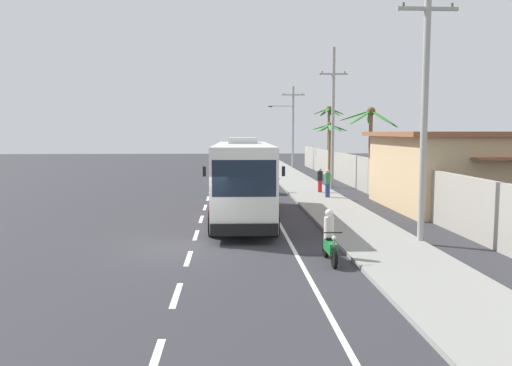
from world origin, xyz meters
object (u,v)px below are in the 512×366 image
at_px(pedestrian_midwalk, 328,183).
at_px(pedestrian_near_kerb, 320,180).
at_px(utility_pole_nearest, 425,105).
at_px(palm_nearest, 370,128).
at_px(utility_pole_mid, 333,116).
at_px(palm_second, 329,123).
at_px(coach_bus_foreground, 243,177).
at_px(motorcycle_beside_bus, 330,241).
at_px(motorcycle_trailing, 275,184).
at_px(palm_third, 330,135).
at_px(utility_pole_far, 292,125).

bearing_deg(pedestrian_midwalk, pedestrian_near_kerb, -163.41).
xyz_separation_m(utility_pole_nearest, palm_nearest, (2.28, 15.13, -0.73)).
height_order(utility_pole_mid, palm_nearest, utility_pole_mid).
distance_m(pedestrian_near_kerb, palm_second, 17.67).
xyz_separation_m(coach_bus_foreground, pedestrian_near_kerb, (5.32, 9.30, -1.02)).
height_order(motorcycle_beside_bus, motorcycle_trailing, motorcycle_trailing).
height_order(coach_bus_foreground, palm_second, palm_second).
xyz_separation_m(pedestrian_midwalk, utility_pole_mid, (1.59, 6.56, 4.22)).
height_order(utility_pole_nearest, palm_third, utility_pole_nearest).
distance_m(motorcycle_trailing, pedestrian_midwalk, 4.19).
bearing_deg(utility_pole_far, pedestrian_midwalk, -92.09).
height_order(palm_nearest, palm_third, palm_nearest).
relative_size(pedestrian_midwalk, utility_pole_nearest, 0.17).
relative_size(motorcycle_beside_bus, utility_pole_nearest, 0.20).
relative_size(utility_pole_nearest, palm_second, 1.46).
bearing_deg(motorcycle_beside_bus, pedestrian_near_kerb, 80.89).
bearing_deg(utility_pole_mid, pedestrian_midwalk, -103.66).
bearing_deg(utility_pole_nearest, utility_pole_mid, 88.25).
xyz_separation_m(motorcycle_beside_bus, palm_second, (6.62, 34.27, 4.27)).
height_order(pedestrian_near_kerb, utility_pole_nearest, utility_pole_nearest).
distance_m(utility_pole_far, palm_third, 11.83).
xyz_separation_m(utility_pole_nearest, utility_pole_mid, (0.58, 19.08, 0.20)).
xyz_separation_m(utility_pole_far, palm_nearest, (2.36, -23.02, -0.59)).
height_order(palm_second, palm_third, palm_second).
distance_m(motorcycle_trailing, palm_nearest, 7.27).
distance_m(coach_bus_foreground, utility_pole_far, 33.06).
height_order(pedestrian_midwalk, utility_pole_mid, utility_pole_mid).
bearing_deg(utility_pole_nearest, pedestrian_midwalk, 94.62).
relative_size(coach_bus_foreground, utility_pole_mid, 1.14).
height_order(motorcycle_trailing, palm_second, palm_second).
xyz_separation_m(motorcycle_trailing, utility_pole_nearest, (3.99, -15.44, 4.38)).
relative_size(coach_bus_foreground, motorcycle_beside_bus, 5.91).
height_order(coach_bus_foreground, utility_pole_nearest, utility_pole_nearest).
relative_size(utility_pole_far, palm_third, 1.82).
distance_m(utility_pole_nearest, utility_pole_far, 38.15).
distance_m(pedestrian_near_kerb, palm_third, 12.11).
bearing_deg(palm_third, utility_pole_far, 99.43).
bearing_deg(utility_pole_nearest, pedestrian_near_kerb, 93.84).
height_order(pedestrian_near_kerb, palm_third, palm_third).
height_order(pedestrian_near_kerb, utility_pole_far, utility_pole_far).
bearing_deg(palm_nearest, pedestrian_near_kerb, -179.92).
relative_size(pedestrian_near_kerb, palm_nearest, 0.28).
bearing_deg(pedestrian_midwalk, motorcycle_beside_bus, 5.78).
relative_size(coach_bus_foreground, palm_third, 2.33).
bearing_deg(coach_bus_foreground, utility_pole_far, 79.05).
relative_size(motorcycle_trailing, palm_nearest, 0.34).
bearing_deg(utility_pole_mid, motorcycle_beside_bus, -101.61).
distance_m(pedestrian_midwalk, utility_pole_nearest, 13.19).
height_order(motorcycle_trailing, utility_pole_nearest, utility_pole_nearest).
relative_size(motorcycle_beside_bus, pedestrian_near_kerb, 1.23).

